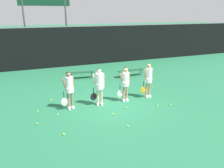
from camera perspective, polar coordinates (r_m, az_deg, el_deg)
The scene contains 21 objects.
ground_plane at distance 10.73m, azimuth -0.15°, elevation -4.84°, with size 140.00×140.00×0.00m, color #216642.
fence_windscreen at distance 17.98m, azimuth -9.81°, elevation 9.71°, with size 60.00×0.08×3.19m.
scoreboard at distance 18.57m, azimuth -17.20°, elevation 18.81°, with size 3.87×0.15×5.88m.
bench_courtside at distance 15.01m, azimuth 5.03°, elevation 3.44°, with size 1.96×0.52×0.44m.
bench_far at distance 14.60m, azimuth -7.92°, elevation 2.88°, with size 1.69×0.53×0.44m.
player_0 at distance 9.93m, azimuth -11.16°, elevation -0.86°, with size 0.65×0.38×1.73m.
player_1 at distance 10.14m, azimuth -3.37°, elevation 0.04°, with size 0.68×0.39×1.77m.
player_2 at distance 10.62m, azimuth 3.47°, elevation 0.72°, with size 0.64×0.36×1.71m.
player_3 at distance 11.23m, azimuth 9.48°, elevation 1.58°, with size 0.66×0.38×1.76m.
tennis_ball_0 at distance 11.24m, azimuth 0.36°, elevation -3.55°, with size 0.07×0.07×0.07m, color #CCE033.
tennis_ball_1 at distance 10.49m, azimuth 11.81°, elevation -5.61°, with size 0.07×0.07×0.07m, color #CCE033.
tennis_ball_2 at distance 9.49m, azimuth 0.33°, elevation -7.89°, with size 0.07×0.07×0.07m, color #CCE033.
tennis_ball_3 at distance 10.77m, azimuth 14.98°, elevation -5.23°, with size 0.07×0.07×0.07m, color #CCE033.
tennis_ball_4 at distance 8.60m, azimuth 4.15°, elevation -10.90°, with size 0.06×0.06×0.06m, color #CCE033.
tennis_ball_5 at distance 9.76m, azimuth -14.05°, elevation -7.71°, with size 0.07×0.07×0.07m, color #CCE033.
tennis_ball_6 at distance 13.08m, azimuth 10.59°, elevation -0.68°, with size 0.06×0.06×0.06m, color #CCE033.
tennis_ball_7 at distance 11.36m, azimuth -15.62°, elevation -4.03°, with size 0.07×0.07×0.07m, color #CCE033.
tennis_ball_8 at distance 9.23m, azimuth -19.00°, elevation -9.76°, with size 0.07×0.07×0.07m, color #CCE033.
tennis_ball_9 at distance 10.30m, azimuth -18.83°, elevation -6.73°, with size 0.07×0.07×0.07m, color #CCE033.
tennis_ball_10 at distance 8.25m, azimuth -12.51°, elevation -12.67°, with size 0.07×0.07×0.07m, color #CCE033.
tennis_ball_11 at distance 10.12m, azimuth 3.71°, elevation -6.19°, with size 0.07×0.07×0.07m, color #CCE033.
Camera 1 is at (-3.56, -9.20, 4.23)m, focal length 35.00 mm.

